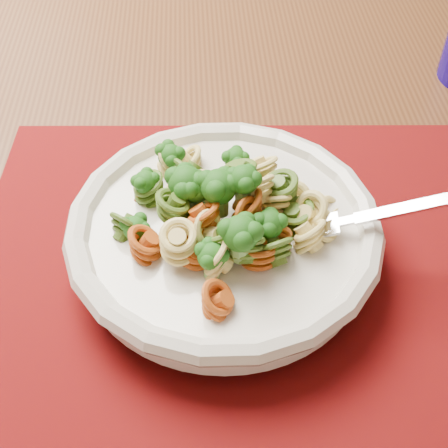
# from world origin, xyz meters

# --- Properties ---
(dining_table) EXTENTS (1.47, 1.09, 0.75)m
(dining_table) POSITION_xyz_m (0.61, -0.74, 0.64)
(dining_table) COLOR #543017
(dining_table) RESTS_ON ground
(placemat) EXTENTS (0.49, 0.41, 0.00)m
(placemat) POSITION_xyz_m (0.68, -0.82, 0.75)
(placemat) COLOR #660C04
(placemat) RESTS_ON dining_table
(pasta_bowl) EXTENTS (0.25, 0.25, 0.05)m
(pasta_bowl) POSITION_xyz_m (0.66, -0.82, 0.78)
(pasta_bowl) COLOR beige
(pasta_bowl) RESTS_ON placemat
(pasta_broccoli_heap) EXTENTS (0.21, 0.21, 0.06)m
(pasta_broccoli_heap) POSITION_xyz_m (0.66, -0.82, 0.80)
(pasta_broccoli_heap) COLOR tan
(pasta_broccoli_heap) RESTS_ON pasta_bowl
(fork) EXTENTS (0.18, 0.04, 0.08)m
(fork) POSITION_xyz_m (0.74, -0.82, 0.80)
(fork) COLOR silver
(fork) RESTS_ON pasta_bowl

